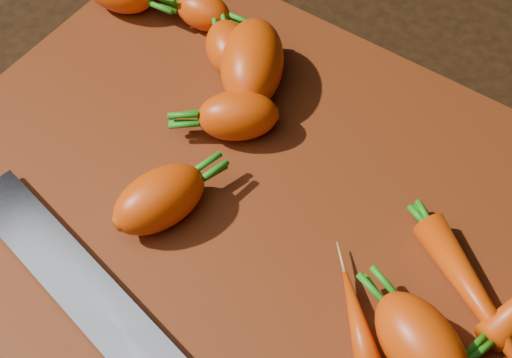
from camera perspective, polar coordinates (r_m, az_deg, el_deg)
The scene contains 11 objects.
ground at distance 0.55m, azimuth -0.59°, elevation -2.74°, with size 2.00×2.00×0.01m, color black.
cutting_board at distance 0.55m, azimuth -0.60°, elevation -2.14°, with size 0.50×0.40×0.01m, color maroon.
carrot_1 at distance 0.61m, azimuth -2.15°, elevation 10.39°, with size 0.06×0.04×0.04m, color #CF3E07.
carrot_2 at distance 0.59m, azimuth -0.30°, elevation 9.29°, with size 0.09×0.05×0.05m, color #CF3E07.
carrot_3 at distance 0.52m, azimuth -7.74°, elevation -1.60°, with size 0.07×0.04×0.04m, color #CF3E07.
carrot_4 at distance 0.56m, azimuth -1.46°, elevation 5.08°, with size 0.06×0.04×0.04m, color #CF3E07.
carrot_5 at distance 0.65m, azimuth -4.23°, elevation 13.23°, with size 0.05×0.03×0.03m, color #CF3E07.
carrot_6 at distance 0.48m, azimuth 13.08°, elevation -12.79°, with size 0.08×0.05×0.05m, color #CF3E07.
carrot_8 at distance 0.51m, azimuth 17.69°, elevation -9.77°, with size 0.14×0.02×0.02m, color #CF3E07.
carrot_9 at distance 0.48m, azimuth 8.33°, elevation -11.98°, with size 0.09×0.02×0.02m, color #CF3E07.
knife at distance 0.51m, azimuth -13.31°, elevation -8.93°, with size 0.34×0.10×0.02m.
Camera 1 is at (0.17, -0.24, 0.47)m, focal length 50.00 mm.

